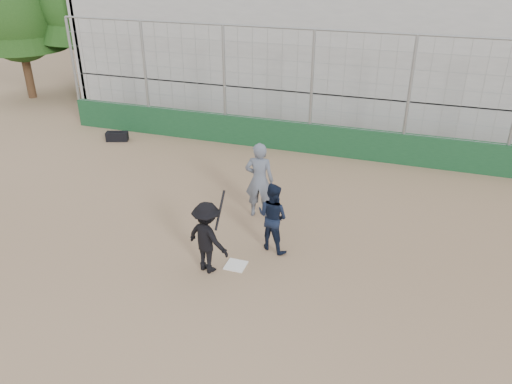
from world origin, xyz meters
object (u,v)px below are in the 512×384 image
(catcher_crouched, at_px, (272,228))
(batter_at_plate, at_px, (207,238))
(equipment_bag, at_px, (117,136))
(umpire, at_px, (259,184))

(catcher_crouched, bearing_deg, batter_at_plate, -131.38)
(batter_at_plate, height_order, catcher_crouched, batter_at_plate)
(batter_at_plate, height_order, equipment_bag, batter_at_plate)
(batter_at_plate, distance_m, umpire, 2.65)
(batter_at_plate, bearing_deg, umpire, 83.72)
(catcher_crouched, distance_m, equipment_bag, 8.84)
(batter_at_plate, bearing_deg, equipment_bag, 135.14)
(catcher_crouched, bearing_deg, equipment_bag, 145.65)
(catcher_crouched, height_order, umpire, umpire)
(batter_at_plate, relative_size, catcher_crouched, 1.57)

